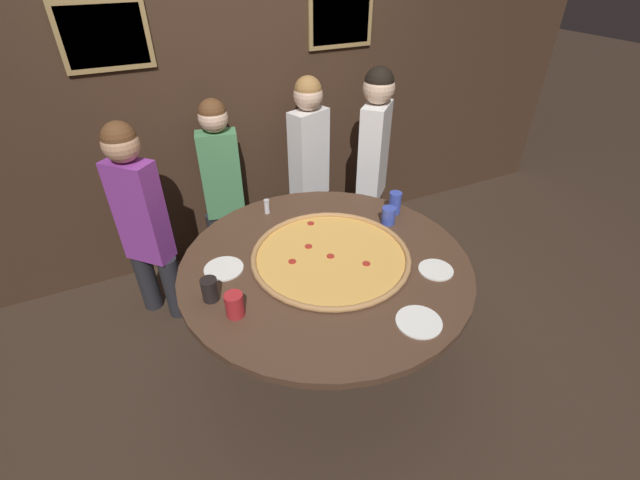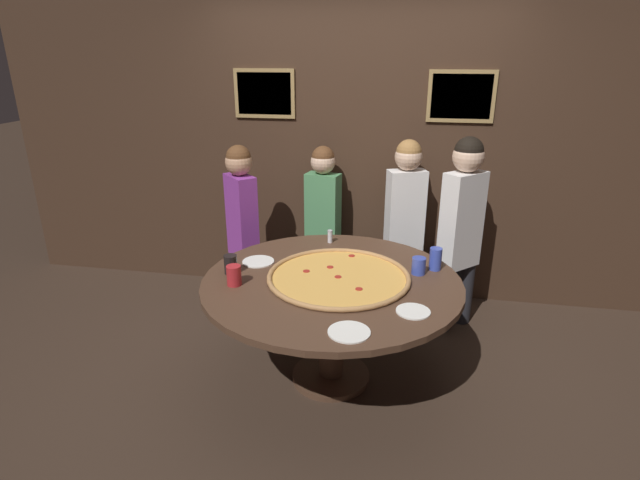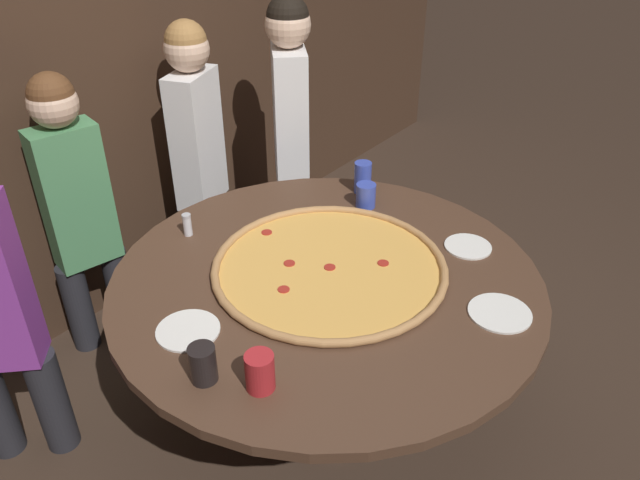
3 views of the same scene
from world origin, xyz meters
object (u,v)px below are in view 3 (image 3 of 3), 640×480
at_px(drink_cup_far_right, 363,177).
at_px(drink_cup_far_left, 260,372).
at_px(white_plate_far_back, 188,330).
at_px(white_plate_near_front, 500,313).
at_px(dining_table, 326,302).
at_px(giant_pizza, 329,267).
at_px(drink_cup_beside_pizza, 366,195).
at_px(diner_side_left, 198,145).
at_px(diner_centre_back, 291,124).
at_px(diner_side_right, 77,203).
at_px(condiment_shaker, 187,225).
at_px(drink_cup_near_right, 203,364).
at_px(white_plate_left_side, 468,246).

bearing_deg(drink_cup_far_right, drink_cup_far_left, -159.38).
xyz_separation_m(white_plate_far_back, white_plate_near_front, (0.72, -0.79, 0.00)).
xyz_separation_m(dining_table, giant_pizza, (0.04, 0.02, 0.14)).
xyz_separation_m(drink_cup_beside_pizza, diner_side_left, (-0.11, 0.96, 0.02)).
bearing_deg(white_plate_far_back, diner_centre_back, 26.78).
bearing_deg(dining_table, diner_side_right, 102.67).
bearing_deg(drink_cup_far_left, dining_table, 17.88).
relative_size(white_plate_near_front, condiment_shaker, 2.27).
relative_size(giant_pizza, white_plate_near_front, 4.11).
bearing_deg(drink_cup_far_right, drink_cup_near_right, -167.04).
bearing_deg(diner_side_left, diner_side_right, -24.14).
bearing_deg(diner_side_left, white_plate_left_side, 72.92).
bearing_deg(white_plate_near_front, diner_side_left, 82.36).
relative_size(drink_cup_beside_pizza, diner_side_right, 0.08).
xyz_separation_m(drink_cup_beside_pizza, condiment_shaker, (-0.65, 0.45, -0.01)).
relative_size(diner_centre_back, diner_side_right, 1.12).
bearing_deg(white_plate_left_side, drink_cup_far_right, 77.54).
height_order(drink_cup_far_left, drink_cup_far_right, drink_cup_far_right).
xyz_separation_m(drink_cup_near_right, condiment_shaker, (0.54, 0.66, -0.01)).
relative_size(white_plate_left_side, diner_side_left, 0.13).
relative_size(white_plate_near_front, diner_side_right, 0.16).
bearing_deg(drink_cup_beside_pizza, dining_table, -161.18).
relative_size(white_plate_left_side, condiment_shaker, 1.95).
bearing_deg(diner_side_left, giant_pizza, 50.95).
bearing_deg(white_plate_left_side, dining_table, 146.43).
xyz_separation_m(giant_pizza, diner_centre_back, (0.81, 0.86, 0.11)).
distance_m(drink_cup_beside_pizza, white_plate_near_front, 0.87).
distance_m(white_plate_left_side, diner_side_left, 1.48).
xyz_separation_m(giant_pizza, drink_cup_near_right, (-0.69, -0.04, 0.05)).
bearing_deg(drink_cup_far_left, diner_side_left, 53.08).
relative_size(drink_cup_beside_pizza, white_plate_far_back, 0.51).
xyz_separation_m(dining_table, diner_side_left, (0.42, 1.14, 0.20)).
distance_m(drink_cup_far_left, drink_cup_beside_pizza, 1.17).
distance_m(drink_cup_beside_pizza, diner_centre_back, 0.76).
bearing_deg(drink_cup_beside_pizza, diner_side_right, 128.52).
height_order(drink_cup_near_right, drink_cup_beside_pizza, drink_cup_near_right).
bearing_deg(drink_cup_far_right, giant_pizza, -156.93).
bearing_deg(drink_cup_far_left, white_plate_near_front, -29.34).
bearing_deg(dining_table, diner_centre_back, 45.97).
bearing_deg(drink_cup_far_right, diner_side_left, 104.05).
relative_size(condiment_shaker, diner_side_right, 0.07).
relative_size(drink_cup_far_right, white_plate_far_back, 0.69).
relative_size(drink_cup_beside_pizza, diner_centre_back, 0.07).
bearing_deg(dining_table, drink_cup_far_left, -162.12).
height_order(drink_cup_near_right, white_plate_near_front, drink_cup_near_right).
xyz_separation_m(drink_cup_near_right, white_plate_left_side, (1.16, -0.31, -0.06)).
bearing_deg(white_plate_left_side, drink_cup_near_right, 165.03).
bearing_deg(drink_cup_far_right, diner_side_right, 134.73).
relative_size(white_plate_left_side, diner_centre_back, 0.12).
distance_m(giant_pizza, diner_side_right, 1.21).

